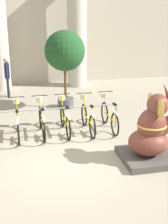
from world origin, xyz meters
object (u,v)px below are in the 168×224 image
Objects in this scene: bicycle_5 at (65,119)px; bicycle_7 at (109,116)px; person_pedestrian at (7,74)px; bicycle_4 at (42,121)px; elephant_statue at (151,135)px; bicycle_3 at (18,123)px; bicycle_6 at (88,118)px; potted_tree at (65,53)px.

bicycle_5 is 1.00× the size of bicycle_7.
person_pedestrian is at bearing 124.94° from bicycle_7.
person_pedestrian is at bearing 102.75° from bicycle_4.
bicycle_3 is at bearing 145.26° from elephant_statue.
bicycle_7 is (1.38, 0.01, 0.00)m from bicycle_5.
person_pedestrian is (-2.38, 4.45, 0.57)m from bicycle_6.
bicycle_4 is 4.57m from person_pedestrian.
bicycle_7 is at bearing -68.60° from potted_tree.
bicycle_6 is 5.08m from person_pedestrian.
potted_tree is at bearing 65.74° from bicycle_4.
bicycle_3 is at bearing -86.00° from person_pedestrian.
bicycle_7 is 2.26m from elephant_statue.
elephant_statue is 1.19× the size of person_pedestrian.
bicycle_4 is at bearing 178.92° from bicycle_6.
bicycle_7 is (2.07, 0.03, 0.00)m from bicycle_4.
bicycle_7 is 5.39m from person_pedestrian.
bicycle_5 is at bearing 128.39° from elephant_statue.
bicycle_7 is 3.08m from potted_tree.
elephant_statue is at bearing -41.90° from bicycle_4.
bicycle_6 is at bearing -0.19° from bicycle_3.
bicycle_4 is 1.08× the size of person_pedestrian.
elephant_statue is (2.44, -2.19, 0.25)m from bicycle_4.
person_pedestrian reaches higher than bicycle_6.
bicycle_6 is at bearing -61.84° from person_pedestrian.
bicycle_6 is 0.69m from bicycle_7.
person_pedestrian is at bearing 117.50° from elephant_statue.
bicycle_3 is 0.63× the size of potted_tree.
bicycle_7 is 0.91× the size of elephant_statue.
bicycle_3 is 2.07m from bicycle_6.
potted_tree is (1.80, 2.49, 1.61)m from bicycle_3.
elephant_statue reaches higher than bicycle_7.
elephant_statue is (1.75, -2.21, 0.25)m from bicycle_5.
elephant_statue is at bearing -51.61° from bicycle_5.
person_pedestrian reaches higher than bicycle_7.
bicycle_4 is 0.69m from bicycle_5.
bicycle_5 and bicycle_7 have the same top height.
bicycle_6 is at bearing -83.88° from potted_tree.
potted_tree reaches higher than bicycle_4.
bicycle_4 is 3.15m from potted_tree.
potted_tree is (1.11, 2.47, 1.61)m from bicycle_4.
elephant_statue reaches higher than bicycle_4.
potted_tree is (-1.33, 4.66, 1.37)m from elephant_statue.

